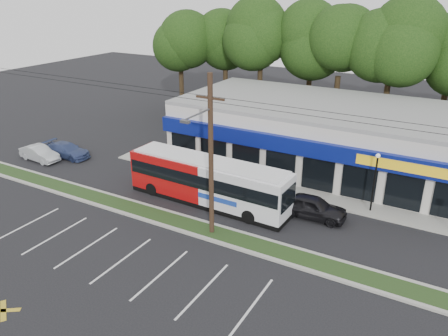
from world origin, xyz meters
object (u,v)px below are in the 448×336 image
at_px(car_dark, 312,207).
at_px(lamp_post, 375,176).
at_px(utility_pole, 208,152).
at_px(pedestrian_a, 260,184).
at_px(car_silver, 40,153).
at_px(pedestrian_b, 275,184).
at_px(car_blue, 67,150).
at_px(metrobus, 208,180).

bearing_deg(car_dark, lamp_post, -52.50).
distance_m(utility_pole, pedestrian_a, 7.74).
bearing_deg(car_silver, car_dark, -82.46).
relative_size(car_silver, pedestrian_a, 2.06).
distance_m(utility_pole, pedestrian_b, 8.49).
relative_size(lamp_post, car_blue, 0.94).
bearing_deg(car_blue, pedestrian_b, -85.77).
bearing_deg(car_blue, metrobus, -96.87).
bearing_deg(car_dark, car_silver, 91.84).
distance_m(lamp_post, car_silver, 28.11).
relative_size(lamp_post, car_silver, 1.05).
distance_m(pedestrian_a, pedestrian_b, 1.14).
bearing_deg(car_dark, utility_pole, 133.40).
bearing_deg(pedestrian_b, lamp_post, -140.85).
distance_m(metrobus, car_silver, 17.31).
height_order(lamp_post, car_silver, lamp_post).
bearing_deg(car_silver, car_blue, -35.57).
relative_size(pedestrian_a, pedestrian_b, 1.15).
bearing_deg(utility_pole, metrobus, 121.64).
height_order(car_blue, pedestrian_a, pedestrian_a).
bearing_deg(metrobus, pedestrian_b, 45.69).
relative_size(metrobus, car_dark, 2.69).
relative_size(lamp_post, pedestrian_a, 2.17).
bearing_deg(pedestrian_a, lamp_post, 172.69).
xyz_separation_m(utility_pole, pedestrian_b, (1.38, 7.03, -4.56)).
bearing_deg(pedestrian_b, car_dark, -176.11).
bearing_deg(car_silver, metrobus, -85.72).
bearing_deg(car_dark, metrobus, 99.56).
bearing_deg(utility_pole, pedestrian_a, 85.58).
relative_size(utility_pole, pedestrian_b, 29.39).
relative_size(car_blue, pedestrian_a, 2.30).
bearing_deg(metrobus, lamp_post, 24.24).
bearing_deg(car_silver, lamp_post, -77.39).
relative_size(car_silver, pedestrian_b, 2.37).
relative_size(lamp_post, metrobus, 0.35).
relative_size(utility_pole, car_silver, 12.41).
xyz_separation_m(metrobus, pedestrian_b, (3.58, 3.46, -0.88)).
height_order(utility_pole, pedestrian_a, utility_pole).
xyz_separation_m(lamp_post, car_dark, (-3.24, -2.74, -1.90)).
distance_m(lamp_post, pedestrian_a, 8.01).
xyz_separation_m(metrobus, car_silver, (-17.27, -0.40, -1.06)).
distance_m(metrobus, pedestrian_b, 5.05).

